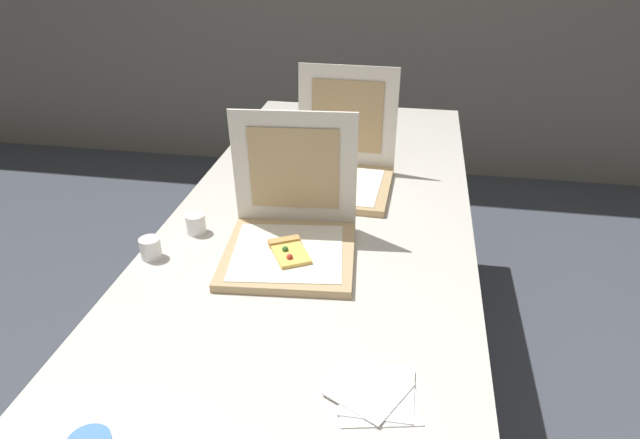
# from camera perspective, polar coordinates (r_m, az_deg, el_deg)

# --- Properties ---
(table) EXTENTS (0.89, 2.13, 0.73)m
(table) POSITION_cam_1_polar(r_m,az_deg,el_deg) (1.75, 0.24, -0.54)
(table) COLOR beige
(table) RESTS_ON ground
(pizza_box_front) EXTENTS (0.37, 0.37, 0.36)m
(pizza_box_front) POSITION_cam_1_polar(r_m,az_deg,el_deg) (1.50, -3.00, -1.54)
(pizza_box_front) COLOR tan
(pizza_box_front) RESTS_ON table
(pizza_box_middle) EXTENTS (0.35, 0.37, 0.36)m
(pizza_box_middle) POSITION_cam_1_polar(r_m,az_deg,el_deg) (1.88, 1.92, 4.96)
(pizza_box_middle) COLOR tan
(pizza_box_middle) RESTS_ON table
(cup_white_near_left) EXTENTS (0.05, 0.05, 0.06)m
(cup_white_near_left) POSITION_cam_1_polar(r_m,az_deg,el_deg) (1.55, -16.60, -2.76)
(cup_white_near_left) COLOR white
(cup_white_near_left) RESTS_ON table
(cup_white_far) EXTENTS (0.05, 0.05, 0.06)m
(cup_white_far) POSITION_cam_1_polar(r_m,az_deg,el_deg) (2.06, -4.48, 6.34)
(cup_white_far) COLOR white
(cup_white_far) RESTS_ON table
(cup_white_near_center) EXTENTS (0.05, 0.05, 0.06)m
(cup_white_near_center) POSITION_cam_1_polar(r_m,az_deg,el_deg) (1.64, -12.33, -0.41)
(cup_white_near_center) COLOR white
(cup_white_near_center) RESTS_ON table
(napkin_pile) EXTENTS (0.19, 0.18, 0.01)m
(napkin_pile) POSITION_cam_1_polar(r_m,az_deg,el_deg) (1.13, 5.51, -16.84)
(napkin_pile) COLOR white
(napkin_pile) RESTS_ON table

